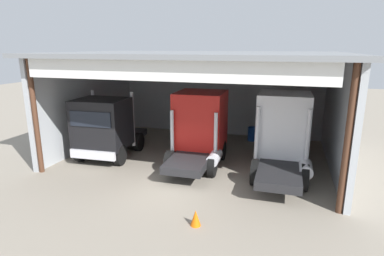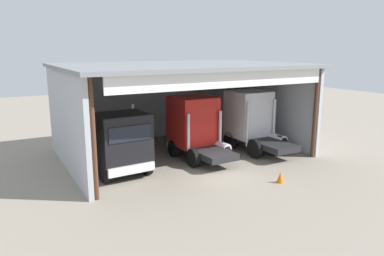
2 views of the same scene
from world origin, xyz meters
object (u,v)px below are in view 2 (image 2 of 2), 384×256
truck_red_center_bay (195,126)px  tool_cart (135,138)px  truck_white_center_left_bay (251,120)px  oil_drum (188,131)px  truck_black_left_bay (119,143)px  traffic_cone (280,177)px

truck_red_center_bay → tool_cart: truck_red_center_bay is taller
truck_white_center_left_bay → tool_cart: truck_white_center_left_bay is taller
oil_drum → tool_cart: size_ratio=0.88×
truck_red_center_bay → oil_drum: bearing=65.0°
truck_black_left_bay → oil_drum: truck_black_left_bay is taller
tool_cart → traffic_cone: tool_cart is taller
truck_white_center_left_bay → tool_cart: bearing=144.1°
oil_drum → truck_white_center_left_bay: bearing=-69.3°
traffic_cone → truck_white_center_left_bay: bearing=65.7°
tool_cart → truck_red_center_bay: bearing=-62.3°
truck_white_center_left_bay → traffic_cone: 6.44m
truck_white_center_left_bay → truck_black_left_bay: bearing=-176.5°
truck_black_left_bay → oil_drum: 9.23m
truck_black_left_bay → oil_drum: bearing=-144.7°
truck_red_center_bay → truck_black_left_bay: bearing=-171.9°
traffic_cone → oil_drum: bearing=86.6°
truck_black_left_bay → traffic_cone: (6.50, -5.05, -1.44)m
truck_black_left_bay → tool_cart: (2.71, 5.15, -1.22)m
truck_red_center_bay → oil_drum: size_ratio=5.60×
truck_red_center_bay → traffic_cone: size_ratio=8.81×
tool_cart → traffic_cone: size_ratio=1.79×
truck_white_center_left_bay → traffic_cone: bearing=-114.7°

